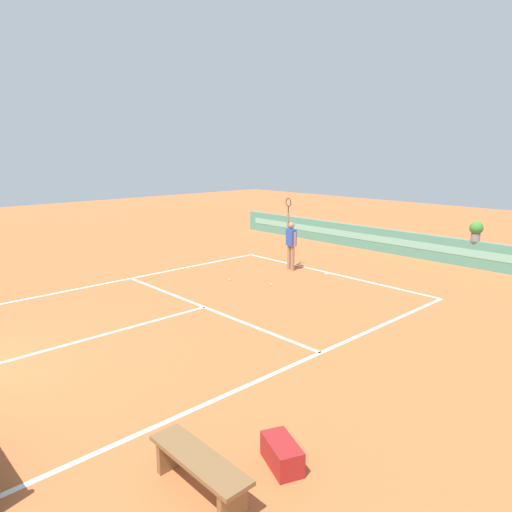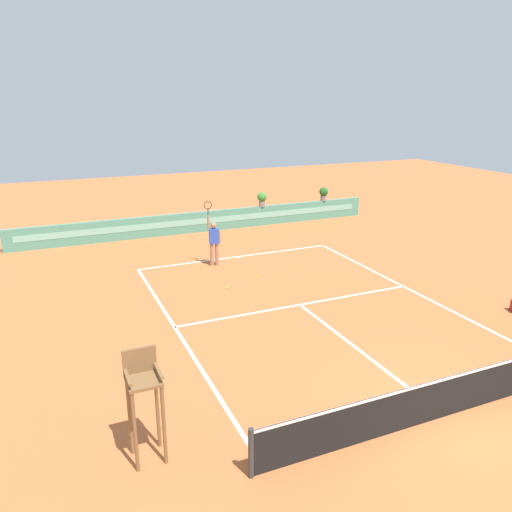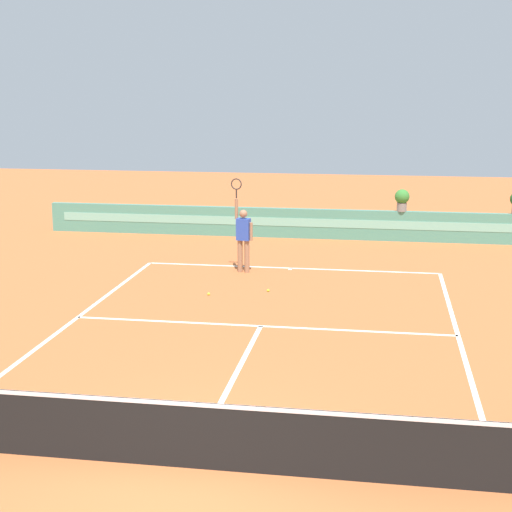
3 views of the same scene
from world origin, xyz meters
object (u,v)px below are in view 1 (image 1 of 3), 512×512
Objects in this scene: tennis_ball_mid_court at (271,285)px; potted_plant_right at (476,230)px; bench_courtside at (199,466)px; gear_bag at (282,454)px; tennis_player at (291,241)px; tennis_ball_near_baseline at (229,279)px.

tennis_ball_mid_court is 0.09× the size of potted_plant_right.
bench_courtside is 14.64m from potted_plant_right.
gear_bag is 10.94m from tennis_player.
tennis_player is 3.57× the size of potted_plant_right.
tennis_ball_near_baseline is (-7.74, 5.53, -0.15)m from gear_bag.
bench_courtside is 11.57m from tennis_player.
gear_bag is at bearing 73.18° from bench_courtside.
bench_courtside reaches higher than tennis_ball_mid_court.
gear_bag is at bearing -47.76° from tennis_player.
tennis_player is 38.01× the size of tennis_ball_near_baseline.
gear_bag reaches higher than tennis_ball_near_baseline.
tennis_player is at bearing 80.81° from tennis_ball_near_baseline.
bench_courtside is 1.19m from gear_bag.
tennis_player is 2.42m from tennis_ball_mid_court.
gear_bag is (0.34, 1.13, -0.20)m from bench_courtside.
tennis_ball_near_baseline is at bearing 144.45° from gear_bag.
tennis_player reaches higher than bench_courtside.
bench_courtside is at bearing -41.98° from tennis_ball_near_baseline.
potted_plant_right reaches higher than bench_courtside.
tennis_ball_mid_court is at bearing -115.35° from potted_plant_right.
gear_bag is 10.29× the size of tennis_ball_near_baseline.
gear_bag is 0.27× the size of tennis_player.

